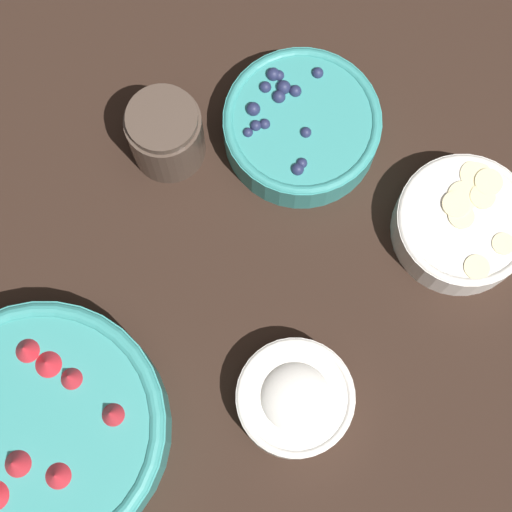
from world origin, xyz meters
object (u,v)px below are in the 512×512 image
object	(u,v)px
bowl_strawberries	(42,429)
bowl_blueberries	(301,126)
bowl_cream	(295,398)
bowl_bananas	(463,223)
jar_chocolate	(166,135)

from	to	relation	value
bowl_strawberries	bowl_blueberries	distance (m)	0.42
bowl_blueberries	bowl_cream	size ratio (longest dim) A/B	1.44
bowl_blueberries	bowl_bananas	xyz separation A→B (m)	(0.13, -0.16, 0.00)
bowl_bananas	bowl_cream	world-z (taller)	bowl_cream
bowl_blueberries	jar_chocolate	world-z (taller)	jar_chocolate
bowl_cream	jar_chocolate	distance (m)	0.31
bowl_strawberries	bowl_blueberries	xyz separation A→B (m)	(0.35, 0.24, -0.01)
bowl_strawberries	jar_chocolate	xyz separation A→B (m)	(0.20, 0.26, 0.00)
bowl_blueberries	jar_chocolate	xyz separation A→B (m)	(-0.15, 0.03, 0.01)
bowl_cream	jar_chocolate	xyz separation A→B (m)	(-0.05, 0.31, 0.01)
bowl_strawberries	bowl_bananas	size ratio (longest dim) A/B	1.73
bowl_cream	jar_chocolate	world-z (taller)	jar_chocolate
bowl_strawberries	bowl_blueberries	world-z (taller)	bowl_strawberries
bowl_blueberries	bowl_cream	bearing A→B (deg)	-108.87
bowl_strawberries	bowl_bananas	bearing A→B (deg)	9.59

